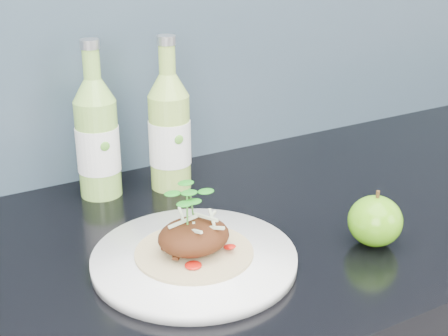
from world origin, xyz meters
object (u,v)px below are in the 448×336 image
at_px(dinner_plate, 194,259).
at_px(cider_bottle_left, 97,139).
at_px(green_apple, 375,221).
at_px(cider_bottle_right, 170,132).

height_order(dinner_plate, cider_bottle_left, cider_bottle_left).
distance_m(dinner_plate, green_apple, 0.26).
relative_size(dinner_plate, green_apple, 3.96).
bearing_deg(cider_bottle_left, dinner_plate, -100.84).
bearing_deg(green_apple, cider_bottle_right, 116.27).
relative_size(dinner_plate, cider_bottle_left, 1.41).
xyz_separation_m(dinner_plate, green_apple, (0.24, -0.08, 0.03)).
height_order(cider_bottle_left, cider_bottle_right, same).
bearing_deg(cider_bottle_left, cider_bottle_right, -31.41).
relative_size(green_apple, cider_bottle_left, 0.35).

